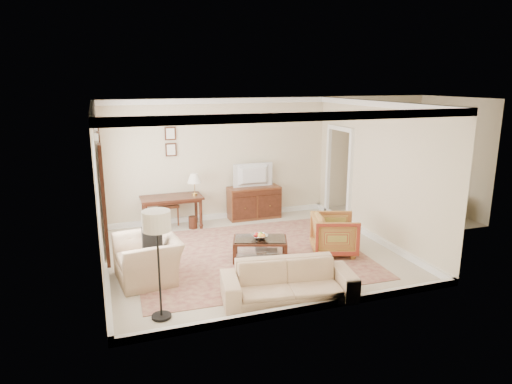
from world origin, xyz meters
TOP-DOWN VIEW (x-y plane):
  - room_shell at (0.00, 0.00)m, footprint 5.51×5.01m
  - annex_bedroom at (4.49, 1.15)m, footprint 3.00×2.70m
  - window_front at (-2.70, -0.70)m, footprint 0.12×1.56m
  - window_rear at (-2.70, 0.90)m, footprint 0.12×1.56m
  - doorway at (2.71, 1.50)m, footprint 0.10×1.12m
  - rug at (-0.06, -0.09)m, footprint 4.40×3.81m
  - writing_desk at (-1.21, 2.06)m, footprint 1.37×0.69m
  - desk_chair at (-1.24, 2.41)m, footprint 0.51×0.51m
  - desk_lamp at (-0.67, 2.06)m, footprint 0.32×0.32m
  - framed_prints at (-1.11, 2.47)m, footprint 0.25×0.04m
  - sideboard at (0.82, 2.23)m, footprint 1.27×0.49m
  - tv at (0.82, 2.21)m, footprint 0.94×0.54m
  - coffee_table at (0.05, -0.35)m, footprint 1.13×0.88m
  - fruit_bowl at (0.04, -0.37)m, footprint 0.42×0.42m
  - book_a at (-0.01, -0.26)m, footprint 0.28×0.09m
  - book_b at (0.17, -0.37)m, footprint 0.27×0.12m
  - striped_armchair at (1.52, -0.53)m, footprint 1.00×1.04m
  - club_armchair at (-2.03, -0.56)m, footprint 0.86×1.21m
  - backpack at (-1.95, -0.58)m, footprint 0.24×0.33m
  - sofa at (-0.08, -2.01)m, footprint 2.10×0.91m
  - floor_lamp at (-2.01, -1.94)m, footprint 0.39×0.39m

SIDE VIEW (x-z plane):
  - rug at x=-0.06m, z-range 0.00..0.01m
  - book_b at x=0.17m, z-range -0.03..0.35m
  - book_a at x=-0.01m, z-range -0.02..0.36m
  - coffee_table at x=0.05m, z-range 0.11..0.53m
  - annex_bedroom at x=4.49m, z-range -1.11..1.79m
  - sideboard at x=0.82m, z-range 0.00..0.78m
  - sofa at x=-0.08m, z-range 0.00..0.80m
  - striped_armchair at x=1.52m, z-range 0.00..0.85m
  - fruit_bowl at x=0.04m, z-range 0.42..0.53m
  - club_armchair at x=-2.03m, z-range 0.00..0.99m
  - desk_chair at x=-1.24m, z-range 0.00..1.05m
  - writing_desk at x=-1.21m, z-range 0.26..1.01m
  - backpack at x=-1.95m, z-range 0.55..0.95m
  - desk_lamp at x=-0.67m, z-range 0.75..1.25m
  - doorway at x=2.71m, z-range -0.05..2.20m
  - tv at x=0.82m, z-range 1.19..1.31m
  - floor_lamp at x=-2.01m, z-range 0.54..2.12m
  - window_front at x=-2.70m, z-range 0.65..2.45m
  - window_rear at x=-2.70m, z-range 0.65..2.45m
  - framed_prints at x=-1.11m, z-range 1.60..2.28m
  - room_shell at x=0.00m, z-range 1.02..3.93m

